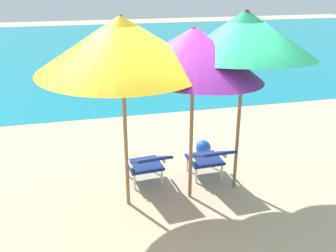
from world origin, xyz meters
TOP-DOWN VIEW (x-y plane):
  - ground_plane at (0.00, 4.00)m, footprint 40.00×40.00m
  - ocean_band at (0.00, 12.29)m, footprint 40.00×18.00m
  - swim_buoy at (-0.22, 5.82)m, footprint 1.60×0.18m
  - lounge_chair_left at (-0.46, 0.07)m, footprint 0.61×0.92m
  - lounge_chair_right at (0.52, 0.03)m, footprint 0.57×0.89m
  - beach_umbrella_left at (-0.83, -0.34)m, footprint 2.81×2.82m
  - beach_umbrella_center at (0.09, -0.38)m, footprint 2.23×2.20m
  - beach_umbrella_right at (0.83, -0.28)m, footprint 2.15×2.19m
  - beach_ball at (0.74, 0.93)m, footprint 0.27×0.27m

SIDE VIEW (x-z plane):
  - ground_plane at x=0.00m, z-range 0.00..0.00m
  - ocean_band at x=0.00m, z-range 0.00..0.01m
  - swim_buoy at x=-0.22m, z-range 0.01..0.19m
  - beach_ball at x=0.74m, z-range 0.00..0.27m
  - lounge_chair_left at x=-0.46m, z-range 0.06..0.75m
  - lounge_chair_right at x=0.52m, z-range 0.06..0.75m
  - beach_umbrella_center at x=0.09m, z-range 0.88..3.43m
  - beach_umbrella_left at x=-0.83m, z-range 0.96..3.62m
  - beach_umbrella_right at x=0.83m, z-range 0.97..3.69m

